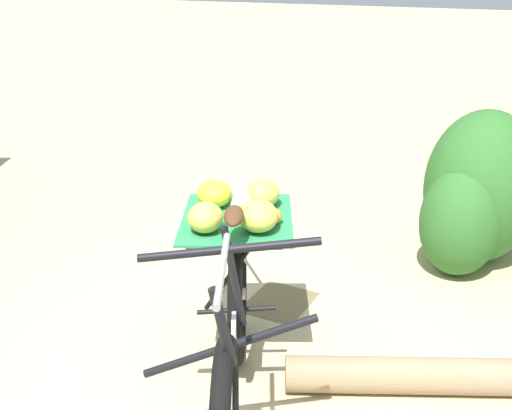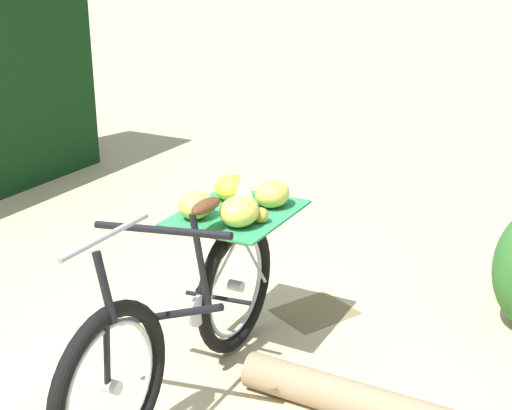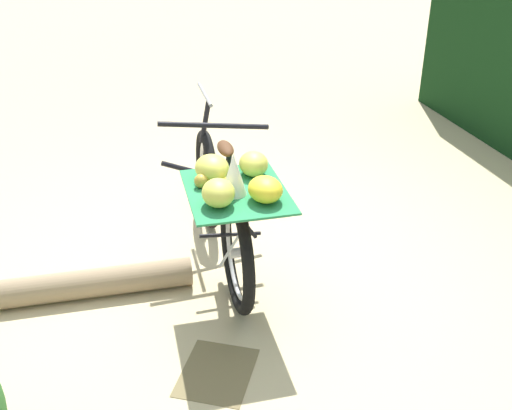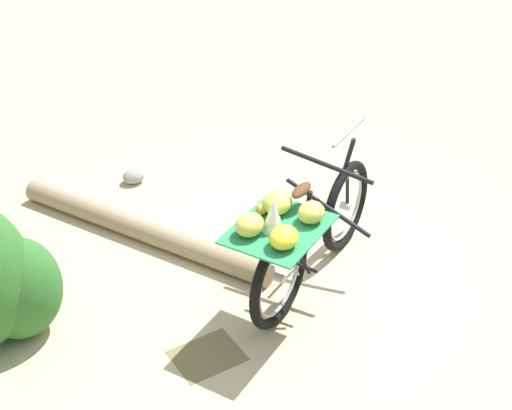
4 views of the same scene
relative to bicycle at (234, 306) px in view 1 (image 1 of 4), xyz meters
name	(u,v)px [view 1 (image 1 of 4)]	position (x,y,z in m)	size (l,w,h in m)	color
ground_plane	(185,398)	(-0.11, 0.22, -0.51)	(60.00, 60.00, 0.00)	#C6B284
bicycle	(234,306)	(0.00, 0.00, 0.00)	(1.72, 1.07, 1.03)	black
shrub_cluster	(480,196)	(2.13, -0.72, -0.04)	(1.12, 0.77, 1.06)	#2D6628
leaf_litter_patch	(279,302)	(0.93, 0.22, -0.51)	(0.44, 0.36, 0.01)	olive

